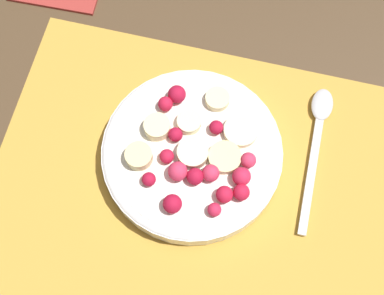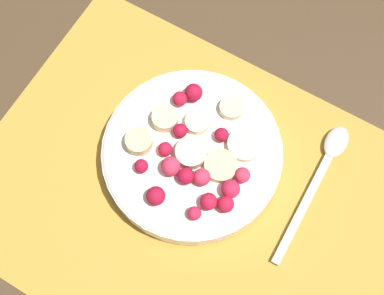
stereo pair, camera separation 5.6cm
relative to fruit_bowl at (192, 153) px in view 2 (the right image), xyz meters
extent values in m
plane|color=#4C3823|center=(-0.02, 0.04, -0.02)|extent=(3.00, 3.00, 0.00)
cube|color=gold|center=(-0.02, 0.04, -0.02)|extent=(0.46, 0.35, 0.01)
cylinder|color=white|center=(0.00, 0.00, -0.01)|extent=(0.19, 0.19, 0.02)
torus|color=white|center=(0.00, 0.00, 0.00)|extent=(0.19, 0.19, 0.01)
cylinder|color=white|center=(0.00, 0.00, 0.01)|extent=(0.17, 0.17, 0.00)
cylinder|color=beige|center=(0.05, 0.02, 0.02)|extent=(0.04, 0.04, 0.01)
cylinder|color=#F4EAB7|center=(0.01, -0.03, 0.02)|extent=(0.04, 0.04, 0.01)
cylinder|color=#F4EAB7|center=(0.00, 0.01, 0.02)|extent=(0.03, 0.03, 0.01)
cylinder|color=beige|center=(0.04, -0.01, 0.02)|extent=(0.04, 0.04, 0.01)
cylinder|color=#F4EAB7|center=(-0.05, -0.03, 0.01)|extent=(0.05, 0.05, 0.01)
cylinder|color=beige|center=(-0.04, 0.00, 0.01)|extent=(0.05, 0.05, 0.01)
cylinder|color=beige|center=(-0.01, -0.06, 0.01)|extent=(0.04, 0.04, 0.01)
sphere|color=red|center=(-0.06, 0.04, 0.02)|extent=(0.02, 0.02, 0.02)
sphere|color=#D12347|center=(-0.06, 0.02, 0.02)|extent=(0.02, 0.02, 0.02)
sphere|color=#B21433|center=(-0.02, -0.03, 0.02)|extent=(0.02, 0.02, 0.02)
sphere|color=red|center=(0.04, -0.04, 0.02)|extent=(0.02, 0.02, 0.02)
sphere|color=#D12347|center=(-0.04, 0.06, 0.02)|extent=(0.01, 0.01, 0.01)
sphere|color=#B21433|center=(0.04, 0.04, 0.02)|extent=(0.01, 0.01, 0.01)
sphere|color=#B21433|center=(0.01, 0.06, 0.02)|extent=(0.02, 0.02, 0.02)
sphere|color=red|center=(0.02, 0.02, 0.02)|extent=(0.02, 0.02, 0.02)
sphere|color=red|center=(-0.04, 0.04, 0.02)|extent=(0.02, 0.02, 0.02)
sphere|color=#B21433|center=(0.03, -0.06, 0.02)|extent=(0.02, 0.02, 0.02)
sphere|color=#B21433|center=(-0.01, 0.03, 0.02)|extent=(0.02, 0.02, 0.02)
sphere|color=#DB3356|center=(0.01, 0.03, 0.02)|extent=(0.02, 0.02, 0.02)
sphere|color=#B21433|center=(0.02, -0.01, 0.02)|extent=(0.02, 0.02, 0.02)
sphere|color=#DB3356|center=(-0.02, 0.02, 0.02)|extent=(0.02, 0.02, 0.02)
sphere|color=#DB3356|center=(-0.06, 0.00, 0.02)|extent=(0.02, 0.02, 0.02)
cube|color=silver|center=(-0.13, -0.01, -0.02)|extent=(0.01, 0.14, 0.00)
ellipsoid|color=silver|center=(-0.13, -0.10, -0.01)|extent=(0.03, 0.04, 0.01)
camera|label=1|loc=(-0.04, 0.19, 0.54)|focal=50.00mm
camera|label=2|loc=(-0.10, 0.17, 0.54)|focal=50.00mm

